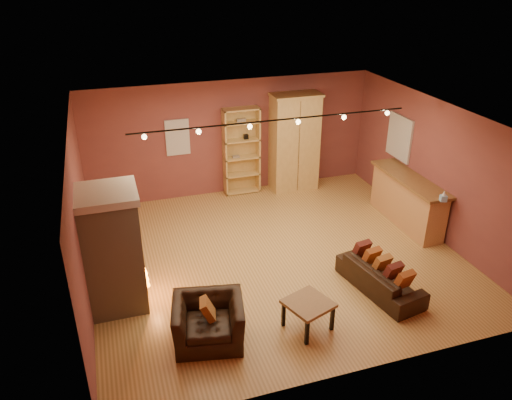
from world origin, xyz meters
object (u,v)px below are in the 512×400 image
object	(u,v)px
fireplace	(113,250)
armchair	(208,315)
loveseat	(381,273)
armoire	(294,142)
coffee_table	(308,306)
bookcase	(241,150)
bar_counter	(407,200)

from	to	relation	value
fireplace	armchair	distance (m)	1.93
loveseat	armoire	bearing A→B (deg)	-12.42
armchair	coffee_table	distance (m)	1.57
fireplace	bookcase	size ratio (longest dim) A/B	0.98
fireplace	coffee_table	distance (m)	3.27
fireplace	bookcase	distance (m)	4.95
fireplace	coffee_table	world-z (taller)	fireplace
armoire	coffee_table	bearing A→B (deg)	-109.13
armchair	fireplace	bearing A→B (deg)	143.92
loveseat	fireplace	bearing A→B (deg)	66.52
fireplace	loveseat	xyz separation A→B (m)	(4.41, -1.02, -0.70)
bookcase	fireplace	bearing A→B (deg)	-131.01
fireplace	armchair	bearing A→B (deg)	-47.50
armoire	coffee_table	size ratio (longest dim) A/B	2.91
fireplace	armoire	world-z (taller)	armoire
armchair	loveseat	bearing A→B (deg)	17.35
armoire	coffee_table	world-z (taller)	armoire
armoire	armchair	distance (m)	5.97
armoire	bar_counter	distance (m)	3.10
fireplace	coffee_table	bearing A→B (deg)	-29.18
loveseat	armchair	xyz separation A→B (m)	(-3.17, -0.33, 0.11)
fireplace	loveseat	bearing A→B (deg)	-13.09
armoire	armchair	bearing A→B (deg)	-124.22
bookcase	armchair	world-z (taller)	bookcase
bar_counter	loveseat	bearing A→B (deg)	-131.91
armoire	loveseat	distance (m)	4.65
bar_counter	armchair	distance (m)	5.54
bookcase	loveseat	size ratio (longest dim) A/B	1.21
bookcase	coffee_table	world-z (taller)	bookcase
fireplace	bookcase	world-z (taller)	bookcase
bar_counter	coffee_table	size ratio (longest dim) A/B	2.71
loveseat	bar_counter	bearing A→B (deg)	-52.31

